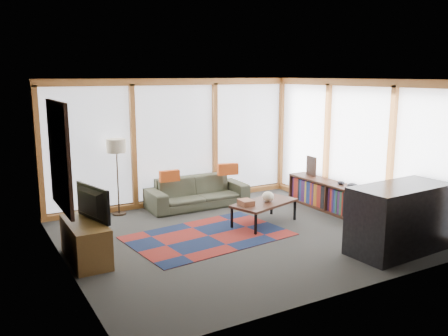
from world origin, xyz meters
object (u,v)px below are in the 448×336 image
tv_console (86,241)px  bar_counter (400,219)px  sofa (197,192)px  television (87,204)px  coffee_table (264,213)px  bookshelf (333,197)px  floor_lamp (118,177)px

tv_console → bar_counter: bearing=-24.7°
sofa → television: bearing=-146.0°
coffee_table → television: (-3.18, -0.11, 0.63)m
tv_console → bookshelf: bearing=2.0°
coffee_table → television: 3.24m
coffee_table → tv_console: tv_console is taller
television → bar_counter: (4.22, -2.02, -0.32)m
television → bar_counter: 4.69m
coffee_table → television: television is taller
television → bar_counter: size_ratio=0.54×
television → floor_lamp: bearing=-42.2°
sofa → coffee_table: (0.54, -1.64, -0.10)m
bar_counter → tv_console: bearing=151.9°
sofa → floor_lamp: size_ratio=1.40×
television → tv_console: bearing=109.5°
tv_console → coffee_table: bearing=2.8°
coffee_table → tv_console: size_ratio=1.06×
bookshelf → bar_counter: 2.24m
coffee_table → television: bearing=-178.0°
sofa → bar_counter: size_ratio=1.26×
sofa → bookshelf: (2.18, -1.63, -0.01)m
floor_lamp → bar_counter: size_ratio=0.90×
floor_lamp → bookshelf: bearing=-26.4°
television → bar_counter: bearing=-130.0°
sofa → television: 3.21m
tv_console → sofa: bearing=33.7°
sofa → bookshelf: sofa is taller
bookshelf → bar_counter: bar_counter is taller
floor_lamp → tv_console: 2.37m
tv_console → television: television is taller
bookshelf → tv_console: (-4.89, -0.17, 0.00)m
tv_console → television: size_ratio=1.32×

